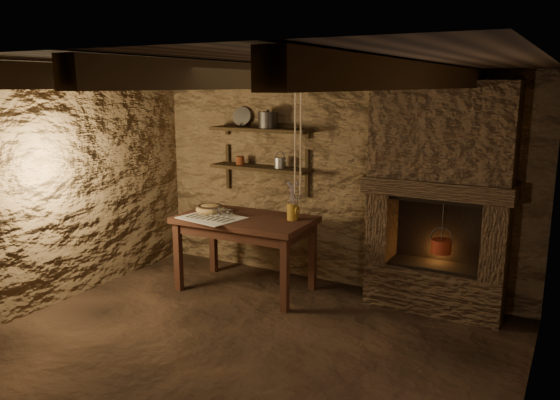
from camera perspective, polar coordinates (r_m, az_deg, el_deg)
The scene contains 25 objects.
floor at distance 4.90m, azimuth -4.67°, elevation -15.55°, with size 4.50×4.50×0.00m, color black.
back_wall at distance 6.19m, azimuth 5.48°, elevation 2.06°, with size 4.50×0.04×2.40m, color brown.
front_wall at distance 3.10m, azimuth -26.35°, elevation -9.25°, with size 4.50×0.04×2.40m, color brown.
left_wall at distance 6.01m, azimuth -23.02°, elevation 0.84°, with size 0.04×4.00×2.40m, color brown.
right_wall at distance 3.75m, azimuth 25.05°, elevation -5.59°, with size 0.04×4.00×2.40m, color brown.
ceiling at distance 4.35m, azimuth -5.22°, elevation 13.78°, with size 4.50×4.00×0.04m, color black.
beam_far_left at distance 5.34m, azimuth -18.93°, elevation 11.88°, with size 0.14×3.95×0.16m, color black.
beam_mid_left at distance 4.65m, azimuth -10.42°, elevation 12.41°, with size 0.14×3.95×0.16m, color black.
beam_mid_right at distance 4.09m, azimuth 0.75°, elevation 12.69°, with size 0.14×3.95×0.16m, color black.
beam_far_right at distance 3.72m, azimuth 14.77°, elevation 12.38°, with size 0.14×3.95×0.16m, color black.
shelf_lower at distance 6.43m, azimuth -2.05°, elevation 3.37°, with size 1.25×0.30×0.04m, color black.
shelf_upper at distance 6.37m, azimuth -2.08°, elevation 7.37°, with size 1.25×0.30×0.04m, color black.
hearth at distance 5.59m, azimuth 16.31°, elevation 0.83°, with size 1.43×0.51×2.30m.
work_table at distance 6.08m, azimuth -3.63°, elevation -5.34°, with size 1.50×0.89×0.84m.
linen_cloth at distance 5.97m, azimuth -7.16°, elevation -1.85°, with size 0.63×0.51×0.01m, color beige.
pewter_cutlery_row at distance 5.95m, azimuth -7.28°, elevation -1.79°, with size 0.53×0.20×0.01m, color gray, non-canonical shape.
drinking_glasses at distance 6.04m, azimuth -6.33°, elevation -1.22°, with size 0.20×0.06×0.08m, color white, non-canonical shape.
stoneware_jug at distance 5.81m, azimuth 1.33°, elevation -0.40°, with size 0.14×0.14×0.41m.
wooden_bowl at distance 6.23m, azimuth -7.31°, elevation -0.95°, with size 0.33×0.33×0.12m, color olive.
iron_stockpot at distance 6.31m, azimuth -1.26°, elevation 8.27°, with size 0.22×0.22×0.17m, color #312E2C.
tin_pan at distance 6.62m, azimuth -3.98°, elevation 8.69°, with size 0.23×0.23×0.03m, color #A0A19B.
small_kettle at distance 6.28m, azimuth -0.02°, elevation 3.92°, with size 0.18×0.13×0.19m, color #A0A19B, non-canonical shape.
rusty_tin at distance 6.57m, azimuth -4.18°, elevation 4.14°, with size 0.10×0.10×0.10m, color #5B2512.
red_pot at distance 5.65m, azimuth 16.49°, elevation -4.56°, with size 0.22×0.22×0.54m.
hanging_ropes at distance 5.24m, azimuth 1.89°, elevation 6.94°, with size 0.08×0.08×1.20m, color beige, non-canonical shape.
Camera 1 is at (2.45, -3.59, 2.26)m, focal length 35.00 mm.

